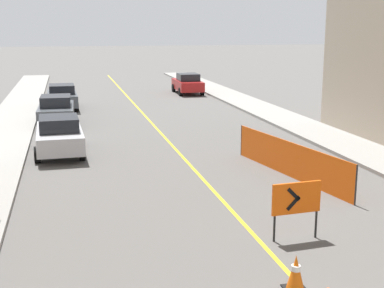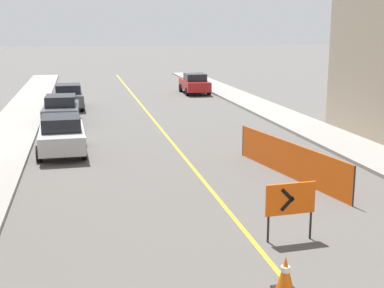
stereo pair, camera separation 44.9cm
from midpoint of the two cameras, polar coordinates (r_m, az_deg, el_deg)
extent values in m
cube|color=gold|center=(29.15, -4.72, 2.19)|extent=(0.12, 60.79, 0.01)
cube|color=gray|center=(29.01, -19.42, 1.60)|extent=(2.59, 60.79, 0.14)
cube|color=gray|center=(31.10, 8.99, 2.85)|extent=(2.59, 60.79, 0.14)
cone|color=orange|center=(11.09, 9.84, -13.30)|extent=(0.36, 0.36, 0.70)
cylinder|color=white|center=(11.06, 9.85, -12.91)|extent=(0.19, 0.19, 0.11)
cube|color=#EF560C|center=(13.28, 10.13, -5.69)|extent=(1.30, 0.16, 0.79)
cube|color=black|center=(13.18, 9.83, -5.33)|extent=(0.37, 0.05, 0.37)
cube|color=black|center=(13.24, 9.80, -6.24)|extent=(0.37, 0.05, 0.37)
cylinder|color=black|center=(13.33, 7.80, -8.91)|extent=(0.06, 0.06, 0.68)
cylinder|color=black|center=(13.75, 12.16, -8.40)|extent=(0.06, 0.06, 0.68)
cube|color=#EF560C|center=(19.00, 9.67, -1.59)|extent=(1.29, 6.81, 1.24)
cylinder|color=#262626|center=(16.33, 16.34, -4.25)|extent=(0.05, 0.05, 1.24)
cylinder|color=#262626|center=(21.88, 4.71, 0.40)|extent=(0.05, 0.05, 1.24)
cube|color=#B7B7BC|center=(22.74, -14.49, 0.65)|extent=(1.93, 4.35, 0.72)
cube|color=black|center=(22.41, -14.59, 2.13)|extent=(1.59, 1.98, 0.55)
cylinder|color=black|center=(24.15, -16.42, 0.34)|extent=(0.24, 0.65, 0.64)
cylinder|color=black|center=(24.11, -12.36, 0.54)|extent=(0.24, 0.65, 0.64)
cylinder|color=black|center=(21.55, -16.77, -1.10)|extent=(0.24, 0.65, 0.64)
cylinder|color=black|center=(21.50, -12.22, -0.88)|extent=(0.24, 0.65, 0.64)
cube|color=#474C51|center=(29.59, -14.69, 3.31)|extent=(1.90, 4.34, 0.72)
cube|color=black|center=(29.29, -14.77, 4.47)|extent=(1.57, 1.97, 0.55)
cylinder|color=black|center=(31.00, -16.19, 2.94)|extent=(0.23, 0.64, 0.64)
cylinder|color=black|center=(30.96, -13.03, 3.10)|extent=(0.23, 0.64, 0.64)
cylinder|color=black|center=(28.37, -16.43, 2.09)|extent=(0.23, 0.64, 0.64)
cylinder|color=black|center=(28.33, -12.98, 2.26)|extent=(0.23, 0.64, 0.64)
cube|color=#474C51|center=(35.14, -14.03, 4.73)|extent=(1.90, 4.34, 0.72)
cube|color=black|center=(34.85, -14.09, 5.72)|extent=(1.58, 1.97, 0.55)
cylinder|color=black|center=(36.53, -15.33, 4.37)|extent=(0.24, 0.65, 0.64)
cylinder|color=black|center=(36.51, -12.64, 4.50)|extent=(0.24, 0.65, 0.64)
cylinder|color=black|center=(33.89, -15.46, 3.76)|extent=(0.24, 0.65, 0.64)
cylinder|color=black|center=(33.87, -12.57, 3.91)|extent=(0.24, 0.65, 0.64)
cube|color=maroon|center=(42.16, -0.79, 6.32)|extent=(1.89, 4.34, 0.72)
cube|color=black|center=(41.89, -0.73, 7.15)|extent=(1.57, 1.97, 0.55)
cylinder|color=black|center=(43.32, -2.28, 6.00)|extent=(0.23, 0.64, 0.64)
cylinder|color=black|center=(43.68, -0.07, 6.06)|extent=(0.23, 0.64, 0.64)
cylinder|color=black|center=(40.73, -1.56, 5.59)|extent=(0.23, 0.64, 0.64)
cylinder|color=black|center=(41.10, 0.78, 5.66)|extent=(0.23, 0.64, 0.64)
camera|label=1|loc=(0.22, -90.67, -0.15)|focal=50.00mm
camera|label=2|loc=(0.22, 89.33, 0.15)|focal=50.00mm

